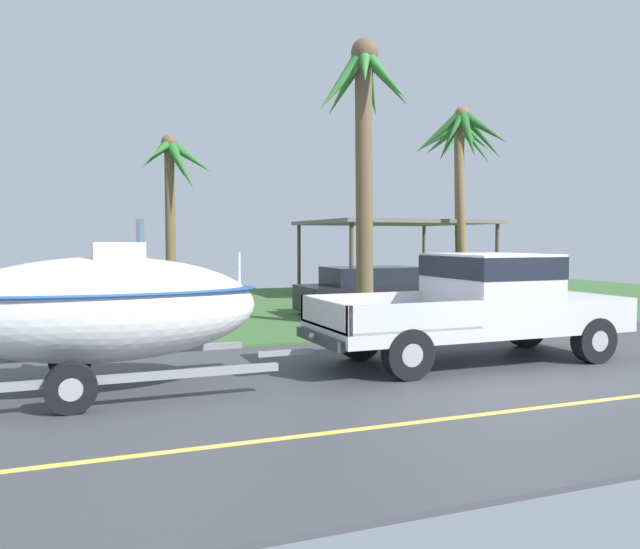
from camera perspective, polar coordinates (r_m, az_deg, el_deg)
name	(u,v)px	position (r m, az deg, el deg)	size (l,w,h in m)	color
ground	(323,316)	(18.15, 0.25, -3.71)	(36.00, 22.00, 0.11)	#424247
pickup_truck_towing	(488,301)	(11.86, 14.62, -2.31)	(5.85, 2.09, 1.91)	silver
boat_on_trailer	(102,308)	(9.59, -18.75, -2.87)	(5.65, 2.34, 2.45)	gray
parked_sedan_near	(376,292)	(18.24, 4.99, -1.54)	(4.51, 1.82, 1.38)	black
carport_awning	(393,224)	(25.08, 6.47, 4.46)	(6.36, 5.70, 2.86)	#4C4238
palm_tree_near_left	(173,176)	(23.69, -12.91, 8.52)	(2.75, 2.58, 5.85)	brown
palm_tree_near_right	(462,149)	(22.96, 12.49, 10.79)	(3.46, 3.00, 6.66)	brown
palm_tree_mid	(364,122)	(15.83, 3.95, 13.30)	(2.74, 2.68, 6.93)	brown
palm_tree_far_left	(459,163)	(27.26, 12.26, 9.65)	(3.08, 3.30, 7.13)	brown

